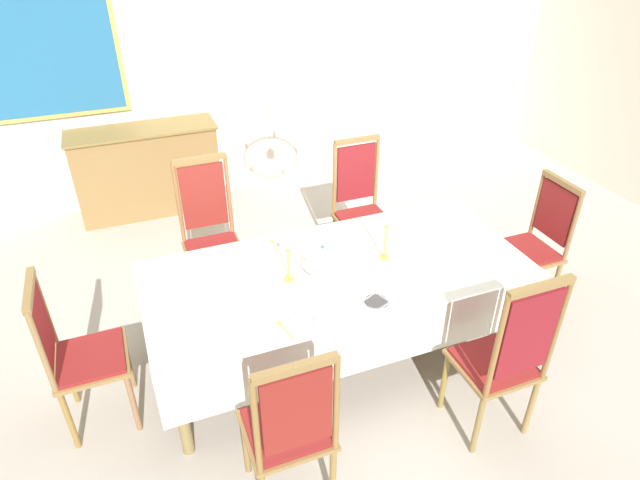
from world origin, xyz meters
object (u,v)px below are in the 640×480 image
(chair_south_b, at_px, (505,357))
(chair_north_b, at_px, (361,206))
(chair_south_a, at_px, (290,427))
(chair_head_west, at_px, (77,352))
(sideboard, at_px, (148,170))
(candlestick_west, at_px, (288,262))
(dining_table, at_px, (338,278))
(bowl_far_left, at_px, (376,304))
(bowl_near_right, at_px, (301,322))
(chair_head_east, at_px, (535,242))
(spoon_secondary, at_px, (281,325))
(bowl_near_left, at_px, (291,239))
(framed_painting, at_px, (46,40))
(spoon_primary, at_px, (273,243))
(candlestick_east, at_px, (385,240))
(chair_north_a, at_px, (211,233))
(soup_tureen, at_px, (323,260))

(chair_south_b, relative_size, chair_north_b, 1.04)
(chair_south_a, bearing_deg, chair_south_b, -0.22)
(chair_head_west, bearing_deg, sideboard, 165.74)
(candlestick_west, relative_size, sideboard, 0.24)
(dining_table, relative_size, bowl_far_left, 13.55)
(chair_head_west, distance_m, bowl_near_right, 1.33)
(dining_table, distance_m, bowl_near_right, 0.60)
(chair_head_east, bearing_deg, spoon_secondary, 100.50)
(bowl_near_left, bearing_deg, bowl_near_right, -104.66)
(framed_painting, bearing_deg, spoon_primary, -61.90)
(candlestick_west, relative_size, bowl_near_right, 2.26)
(chair_south_a, bearing_deg, chair_head_west, 135.69)
(chair_head_east, bearing_deg, candlestick_east, 90.00)
(chair_head_west, xyz_separation_m, framed_painting, (0.03, 2.93, 1.17))
(chair_north_a, distance_m, chair_south_b, 2.34)
(sideboard, bearing_deg, chair_head_east, 134.53)
(spoon_primary, distance_m, sideboard, 2.34)
(candlestick_east, bearing_deg, candlestick_west, -180.00)
(spoon_secondary, bearing_deg, framed_painting, 95.34)
(bowl_far_left, bearing_deg, soup_tureen, 110.63)
(spoon_secondary, distance_m, sideboard, 3.13)
(spoon_primary, bearing_deg, bowl_far_left, -64.35)
(chair_north_a, relative_size, spoon_primary, 6.76)
(chair_head_east, bearing_deg, framed_painting, 48.26)
(bowl_near_left, distance_m, bowl_near_right, 0.89)
(chair_north_a, distance_m, bowl_far_left, 1.61)
(chair_north_a, xyz_separation_m, bowl_near_right, (0.26, -1.40, 0.15))
(framed_painting, bearing_deg, sideboard, -21.28)
(dining_table, relative_size, bowl_near_right, 16.33)
(soup_tureen, bearing_deg, spoon_primary, 113.38)
(chair_north_a, xyz_separation_m, framed_painting, (-0.96, 1.96, 1.13))
(bowl_near_left, height_order, bowl_far_left, same)
(candlestick_east, bearing_deg, framed_painting, 123.90)
(chair_head_west, height_order, soup_tureen, chair_head_west)
(bowl_near_left, bearing_deg, spoon_secondary, -112.02)
(chair_north_a, bearing_deg, sideboard, -79.64)
(chair_head_east, xyz_separation_m, framed_painting, (-3.29, 2.93, 1.17))
(chair_head_west, relative_size, spoon_secondary, 6.17)
(chair_south_b, xyz_separation_m, spoon_secondary, (-1.15, 0.57, 0.13))
(spoon_primary, bearing_deg, chair_north_b, 32.40)
(dining_table, relative_size, soup_tureen, 9.56)
(candlestick_west, bearing_deg, chair_south_b, -45.29)
(chair_north_a, distance_m, sideboard, 1.74)
(chair_head_west, relative_size, soup_tureen, 4.11)
(chair_south_b, relative_size, bowl_near_left, 6.33)
(chair_south_a, height_order, chair_south_b, chair_south_b)
(sideboard, bearing_deg, chair_head_west, 75.74)
(chair_north_a, height_order, framed_painting, framed_painting)
(candlestick_east, xyz_separation_m, bowl_near_right, (-0.75, -0.43, -0.13))
(soup_tureen, distance_m, bowl_near_left, 0.45)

